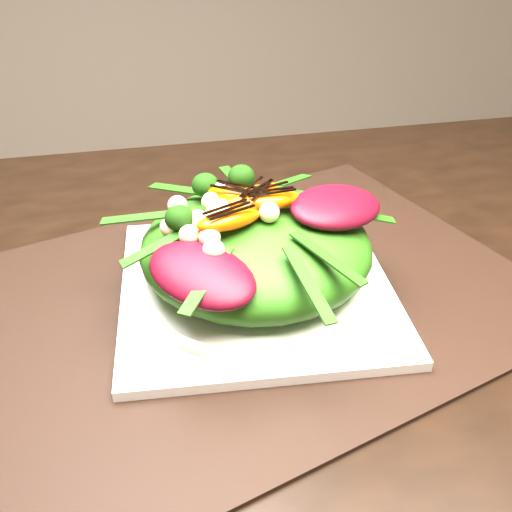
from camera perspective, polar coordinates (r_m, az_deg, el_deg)
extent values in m
cube|color=black|center=(0.63, 19.32, -5.27)|extent=(1.60, 0.90, 0.75)
cube|color=black|center=(0.59, 0.00, -3.58)|extent=(0.62, 0.54, 0.00)
cube|color=silver|center=(0.59, 0.00, -3.02)|extent=(0.28, 0.28, 0.01)
cylinder|color=white|center=(0.58, 0.00, -1.95)|extent=(0.30, 0.30, 0.02)
ellipsoid|color=#2B6312|center=(0.56, 0.00, 0.86)|extent=(0.22, 0.22, 0.07)
ellipsoid|color=#440713|center=(0.55, 7.65, 4.68)|extent=(0.11, 0.10, 0.02)
ellipsoid|color=#EC4803|center=(0.55, -0.61, 5.84)|extent=(0.06, 0.03, 0.02)
sphere|color=black|center=(0.56, -7.43, 5.81)|extent=(0.04, 0.04, 0.04)
sphere|color=beige|center=(0.51, 3.95, 2.96)|extent=(0.02, 0.02, 0.02)
cube|color=black|center=(0.55, -0.62, 6.66)|extent=(0.05, 0.00, 0.00)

